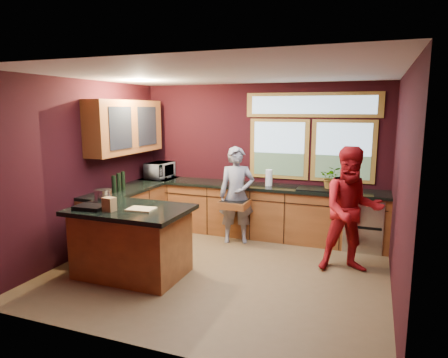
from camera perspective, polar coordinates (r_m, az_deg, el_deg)
The scene contains 14 objects.
floor at distance 5.80m, azimuth -0.54°, elevation -12.86°, with size 4.50×4.50×0.00m, color brown.
room_shell at distance 5.90m, azimuth -4.85°, elevation 5.53°, with size 4.52×4.02×2.71m.
back_counter at distance 7.13m, azimuth 5.94°, elevation -4.60°, with size 4.50×0.64×0.93m.
left_counter at distance 7.24m, azimuth -12.61°, elevation -4.55°, with size 0.64×2.30×0.93m.
island at distance 5.64m, azimuth -13.04°, elevation -8.61°, with size 1.55×1.05×0.95m.
person_grey at distance 6.74m, azimuth 1.83°, elevation -2.31°, with size 0.60×0.39×1.64m, color slate.
person_red at distance 5.79m, azimuth 17.77°, elevation -4.25°, with size 0.85×0.66×1.75m, color #A11217.
microwave at distance 7.81m, azimuth -9.18°, elevation 1.23°, with size 0.55×0.37×0.31m, color #999999.
potted_plant at distance 6.85m, azimuth 15.09°, elevation 0.16°, with size 0.35×0.30×0.39m, color #999999.
paper_towel at distance 6.99m, azimuth 6.43°, elevation 0.18°, with size 0.12×0.12×0.28m, color white.
cutting_board at distance 5.36m, azimuth -11.75°, elevation -4.23°, with size 0.35×0.25×0.02m, color tan.
stock_pot at distance 5.93m, azimuth -16.87°, elevation -2.30°, with size 0.24×0.24×0.18m, color silver.
paper_bag at distance 5.38m, azimuth -16.08°, elevation -3.49°, with size 0.15×0.12×0.18m, color brown.
black_tray at distance 5.58m, azimuth -18.52°, elevation -3.84°, with size 0.40×0.28×0.05m, color black.
Camera 1 is at (1.95, -4.98, 2.25)m, focal length 32.00 mm.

